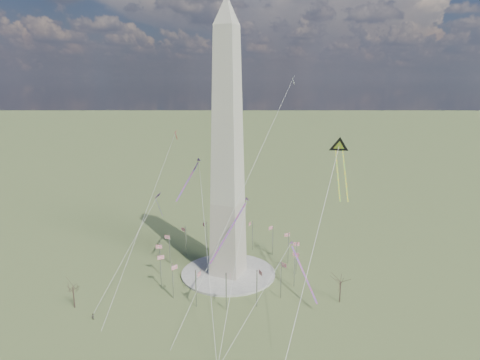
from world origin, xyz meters
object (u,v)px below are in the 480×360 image
at_px(washington_monument, 228,151).
at_px(person_west, 93,316).
at_px(tree_near, 341,281).
at_px(kite_delta_black, 339,149).

distance_m(washington_monument, person_west, 70.20).
xyz_separation_m(washington_monument, tree_near, (43.23, -4.98, -40.32)).
distance_m(washington_monument, kite_delta_black, 39.12).
bearing_deg(tree_near, washington_monument, 173.43).
height_order(washington_monument, person_west, washington_monument).
bearing_deg(washington_monument, kite_delta_black, 10.62).
relative_size(person_west, kite_delta_black, 0.09).
bearing_deg(person_west, tree_near, -154.11).
bearing_deg(washington_monument, tree_near, -6.57).
xyz_separation_m(person_west, kite_delta_black, (64.67, 52.27, 48.99)).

